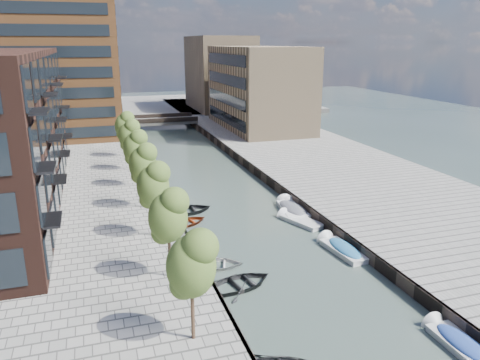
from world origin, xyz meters
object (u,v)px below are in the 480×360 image
motorboat_2 (297,221)px  tree_0 (191,262)px  motorboat_4 (290,209)px  motorboat_3 (341,249)px  tree_3 (143,162)px  sloop_3 (215,267)px  tree_2 (153,183)px  motorboat_0 (457,342)px  tree_6 (124,125)px  sloop_1 (240,287)px  motorboat_1 (295,209)px  sloop_4 (186,213)px  sloop_2 (186,224)px  tree_4 (135,146)px  tree_5 (129,134)px  car (230,121)px  tree_1 (168,214)px  bridge (161,121)px

motorboat_2 → tree_0: bearing=-129.6°
motorboat_4 → motorboat_3: bearing=-89.3°
tree_3 → sloop_3: tree_3 is taller
tree_0 → tree_2: (0.00, 14.00, 0.00)m
motorboat_0 → tree_6: bearing=106.7°
sloop_1 → motorboat_1: size_ratio=0.95×
tree_2 → sloop_4: 9.53m
sloop_2 → tree_4: bearing=-0.3°
sloop_4 → motorboat_1: motorboat_1 is taller
sloop_1 → tree_6: bearing=-6.8°
tree_6 → motorboat_2: 29.81m
tree_5 → motorboat_3: size_ratio=1.17×
tree_0 → motorboat_1: bearing=52.8°
tree_2 → tree_5: bearing=90.0°
sloop_4 → car: bearing=-26.1°
tree_1 → sloop_4: bearing=74.8°
car → tree_1: bearing=-117.9°
sloop_3 → sloop_4: sloop_4 is taller
bridge → motorboat_4: (5.04, -49.49, -1.18)m
tree_6 → tree_3: bearing=-90.0°
tree_6 → sloop_1: size_ratio=1.29×
sloop_3 → sloop_4: size_ratio=0.82×
motorboat_1 → motorboat_4: size_ratio=0.88×
tree_2 → motorboat_3: 15.44m
tree_2 → motorboat_4: 15.15m
tree_4 → sloop_3: (3.59, -18.69, -5.31)m
tree_1 → tree_4: (0.00, 21.00, 0.00)m
sloop_1 → car: 57.84m
bridge → motorboat_0: size_ratio=2.85×
motorboat_2 → motorboat_3: motorboat_3 is taller
motorboat_0 → tree_0: bearing=165.4°
sloop_2 → motorboat_3: motorboat_3 is taller
motorboat_0 → motorboat_2: bearing=92.1°
sloop_1 → tree_4: bearing=-2.4°
tree_0 → motorboat_2: tree_0 is taller
tree_5 → sloop_3: tree_5 is taller
car → motorboat_1: bearing=-105.8°
tree_5 → sloop_2: bearing=-79.3°
tree_0 → motorboat_3: (13.65, 8.90, -5.11)m
car → motorboat_0: bearing=-103.3°
sloop_3 → motorboat_2: (9.36, 6.35, 0.09)m
sloop_4 → car: car is taller
tree_0 → tree_5: (0.00, 35.00, 0.00)m
tree_1 → car: bearing=69.6°
motorboat_3 → motorboat_2: bearing=95.9°
car → tree_0: bearing=-115.7°
bridge → tree_2: bearing=-98.9°
tree_2 → sloop_3: 7.94m
sloop_3 → motorboat_4: size_ratio=0.74×
motorboat_4 → sloop_1: bearing=-125.9°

